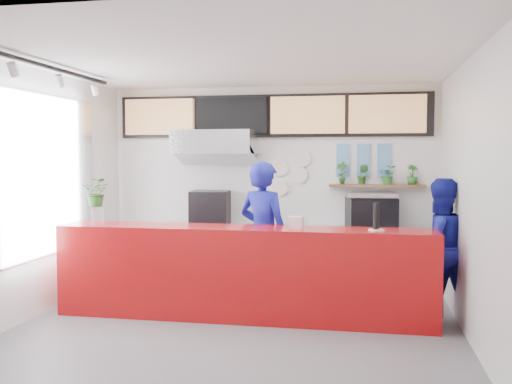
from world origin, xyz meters
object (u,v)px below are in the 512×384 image
Objects in this scene: service_counter at (243,273)px; staff_center at (263,235)px; espresso_machine at (371,213)px; staff_right at (439,247)px; pepper_mill at (376,216)px; panini_oven at (210,208)px.

staff_center is at bearing 70.43° from service_counter.
service_counter is at bearing -142.57° from espresso_machine.
pepper_mill is at bearing 16.89° from staff_right.
staff_right reaches higher than espresso_machine.
espresso_machine is 0.41× the size of staff_right.
staff_center is 1.50m from pepper_mill.
panini_oven is 1.72m from staff_center.
panini_oven is at bearing 167.56° from espresso_machine.
staff_right is at bearing -153.13° from staff_center.
staff_center is (1.06, -1.34, -0.21)m from panini_oven.
staff_center reaches higher than service_counter.
service_counter is 2.10m from panini_oven.
staff_center is at bearing -57.50° from panini_oven.
espresso_machine is 1.91m from staff_center.
panini_oven is 0.34× the size of staff_right.
pepper_mill is at bearing -101.55° from espresso_machine.
espresso_machine is 1.83m from pepper_mill.
panini_oven is at bearing -41.65° from staff_right.
pepper_mill reaches higher than espresso_machine.
pepper_mill is at bearing -0.78° from service_counter.
staff_center reaches higher than staff_right.
service_counter is at bearing 179.22° from pepper_mill.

